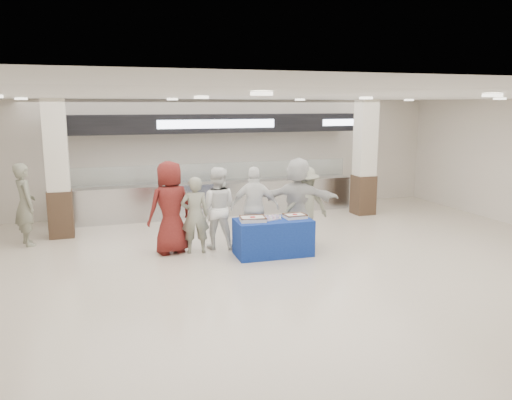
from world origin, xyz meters
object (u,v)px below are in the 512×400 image
object	(u,v)px
chef_short	(255,208)
sheet_cake_right	(295,216)
soldier_a	(195,215)
display_table	(273,237)
soldier_bg	(25,204)
soldier_b	(305,205)
civilian_white	(298,201)
chef_tall	(217,208)
cupcake_tray	(270,218)
civilian_maroon	(170,208)
sheet_cake_left	(253,219)

from	to	relation	value
chef_short	sheet_cake_right	bearing A→B (deg)	151.17
soldier_a	chef_short	bearing A→B (deg)	-173.22
display_table	soldier_bg	xyz separation A→B (m)	(-4.90, 2.41, 0.54)
soldier_b	civilian_white	world-z (taller)	civilian_white
soldier_a	chef_short	xyz separation A→B (m)	(1.30, 0.00, 0.08)
civilian_white	soldier_bg	distance (m)	5.98
soldier_a	chef_tall	distance (m)	0.58
cupcake_tray	civilian_white	bearing A→B (deg)	34.82
sheet_cake_right	civilian_maroon	bearing A→B (deg)	161.65
display_table	chef_tall	bearing A→B (deg)	139.96
sheet_cake_right	cupcake_tray	bearing A→B (deg)	174.56
cupcake_tray	chef_tall	distance (m)	1.24
soldier_b	chef_tall	bearing A→B (deg)	-7.79
display_table	civilian_white	size ratio (longest dim) A/B	0.80
cupcake_tray	soldier_bg	distance (m)	5.40
cupcake_tray	soldier_a	xyz separation A→B (m)	(-1.44, 0.60, 0.03)
chef_tall	soldier_b	world-z (taller)	chef_tall
soldier_b	soldier_a	bearing A→B (deg)	-1.05
sheet_cake_right	soldier_b	world-z (taller)	soldier_b
civilian_maroon	chef_tall	distance (m)	1.01
sheet_cake_right	soldier_a	xyz separation A→B (m)	(-1.96, 0.65, 0.01)
chef_tall	civilian_maroon	bearing A→B (deg)	25.90
civilian_white	display_table	bearing A→B (deg)	61.35
cupcake_tray	chef_short	xyz separation A→B (m)	(-0.14, 0.60, 0.10)
chef_short	soldier_bg	distance (m)	5.03
cupcake_tray	chef_tall	size ratio (longest dim) A/B	0.26
display_table	soldier_b	distance (m)	1.27
sheet_cake_right	soldier_a	distance (m)	2.07
display_table	soldier_a	xyz separation A→B (m)	(-1.49, 0.64, 0.43)
civilian_maroon	chef_short	size ratio (longest dim) A/B	1.10
sheet_cake_left	civilian_white	distance (m)	1.43
soldier_a	civilian_white	xyz separation A→B (m)	(2.31, 0.00, 0.16)
sheet_cake_left	soldier_bg	world-z (taller)	soldier_bg
chef_tall	chef_short	xyz separation A→B (m)	(0.78, -0.23, 0.00)
sheet_cake_right	civilian_maroon	distance (m)	2.58
civilian_maroon	chef_short	distance (m)	1.79
chef_tall	chef_short	bearing A→B (deg)	-174.64
display_table	chef_tall	xyz separation A→B (m)	(-0.96, 0.87, 0.51)
cupcake_tray	chef_tall	bearing A→B (deg)	137.73
cupcake_tray	soldier_b	world-z (taller)	soldier_b
soldier_b	soldier_bg	distance (m)	6.14
display_table	sheet_cake_left	world-z (taller)	sheet_cake_left
display_table	soldier_b	bearing A→B (deg)	35.09
civilian_white	chef_tall	bearing A→B (deg)	15.92
sheet_cake_left	soldier_b	size ratio (longest dim) A/B	0.32
sheet_cake_left	soldier_a	size ratio (longest dim) A/B	0.34
soldier_b	soldier_bg	size ratio (longest dim) A/B	0.94
chef_short	soldier_bg	bearing A→B (deg)	-4.86
soldier_b	civilian_maroon	bearing A→B (deg)	-4.14
cupcake_tray	soldier_a	bearing A→B (deg)	157.33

